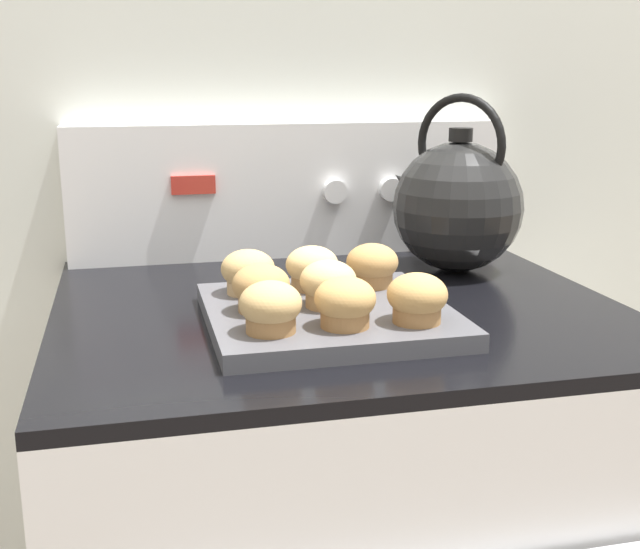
% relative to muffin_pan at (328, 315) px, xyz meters
% --- Properties ---
extents(wall_back, '(8.00, 0.05, 2.40)m').
position_rel_muffin_pan_xyz_m(wall_back, '(0.03, 0.44, 0.28)').
color(wall_back, silver).
rests_on(wall_back, ground_plane).
extents(control_panel, '(0.72, 0.07, 0.22)m').
position_rel_muffin_pan_xyz_m(control_panel, '(0.04, 0.39, 0.10)').
color(control_panel, white).
rests_on(control_panel, stove_range).
extents(muffin_pan, '(0.29, 0.29, 0.02)m').
position_rel_muffin_pan_xyz_m(muffin_pan, '(0.00, 0.00, 0.00)').
color(muffin_pan, '#4C4C51').
rests_on(muffin_pan, stove_range).
extents(muffin_r0_c0, '(0.07, 0.07, 0.06)m').
position_rel_muffin_pan_xyz_m(muffin_r0_c0, '(-0.08, -0.08, 0.04)').
color(muffin_r0_c0, olive).
rests_on(muffin_r0_c0, muffin_pan).
extents(muffin_r0_c1, '(0.07, 0.07, 0.06)m').
position_rel_muffin_pan_xyz_m(muffin_r0_c1, '(-0.00, -0.08, 0.04)').
color(muffin_r0_c1, olive).
rests_on(muffin_r0_c1, muffin_pan).
extents(muffin_r0_c2, '(0.07, 0.07, 0.06)m').
position_rel_muffin_pan_xyz_m(muffin_r0_c2, '(0.08, -0.08, 0.04)').
color(muffin_r0_c2, olive).
rests_on(muffin_r0_c2, muffin_pan).
extents(muffin_r1_c0, '(0.07, 0.07, 0.06)m').
position_rel_muffin_pan_xyz_m(muffin_r1_c0, '(-0.08, -0.00, 0.04)').
color(muffin_r1_c0, olive).
rests_on(muffin_r1_c0, muffin_pan).
extents(muffin_r1_c1, '(0.07, 0.07, 0.06)m').
position_rel_muffin_pan_xyz_m(muffin_r1_c1, '(0.00, 0.00, 0.04)').
color(muffin_r1_c1, tan).
rests_on(muffin_r1_c1, muffin_pan).
extents(muffin_r2_c0, '(0.07, 0.07, 0.06)m').
position_rel_muffin_pan_xyz_m(muffin_r2_c0, '(-0.08, 0.08, 0.04)').
color(muffin_r2_c0, tan).
rests_on(muffin_r2_c0, muffin_pan).
extents(muffin_r2_c1, '(0.07, 0.07, 0.06)m').
position_rel_muffin_pan_xyz_m(muffin_r2_c1, '(0.00, 0.08, 0.04)').
color(muffin_r2_c1, '#A37A4C').
rests_on(muffin_r2_c1, muffin_pan).
extents(muffin_r2_c2, '(0.07, 0.07, 0.06)m').
position_rel_muffin_pan_xyz_m(muffin_r2_c2, '(0.08, 0.08, 0.04)').
color(muffin_r2_c2, olive).
rests_on(muffin_r2_c2, muffin_pan).
extents(tea_kettle, '(0.20, 0.22, 0.27)m').
position_rel_muffin_pan_xyz_m(tea_kettle, '(0.26, 0.22, 0.09)').
color(tea_kettle, black).
rests_on(tea_kettle, stove_range).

